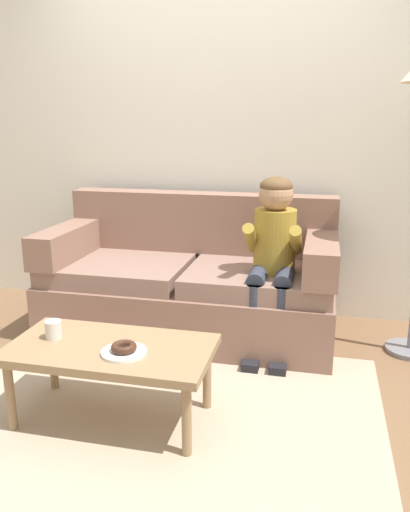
% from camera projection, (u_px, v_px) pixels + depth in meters
% --- Properties ---
extents(ground, '(10.00, 10.00, 0.00)m').
position_uv_depth(ground, '(163.00, 390.00, 2.79)').
color(ground, brown).
extents(wall_back, '(8.00, 0.10, 2.80)m').
position_uv_depth(wall_back, '(217.00, 124.00, 3.75)').
color(wall_back, silver).
rests_on(wall_back, ground).
extents(area_rug, '(2.31, 1.70, 0.01)m').
position_uv_depth(area_rug, '(148.00, 413.00, 2.55)').
color(area_rug, tan).
rests_on(area_rug, ground).
extents(couch, '(1.92, 0.90, 0.93)m').
position_uv_depth(couch, '(191.00, 283.00, 3.51)').
color(couch, '#846051').
rests_on(couch, ground).
extents(coffee_table, '(0.97, 0.51, 0.39)m').
position_uv_depth(coffee_table, '(111.00, 354.00, 2.42)').
color(coffee_table, '#937551').
rests_on(coffee_table, ground).
extents(person_child, '(0.34, 0.58, 1.10)m').
position_uv_depth(person_child, '(273.00, 249.00, 3.11)').
color(person_child, olive).
rests_on(person_child, ground).
extents(plate, '(0.21, 0.21, 0.01)m').
position_uv_depth(plate, '(124.00, 352.00, 2.33)').
color(plate, white).
rests_on(plate, coffee_table).
extents(donut, '(0.16, 0.16, 0.04)m').
position_uv_depth(donut, '(124.00, 347.00, 2.32)').
color(donut, '#422619').
rests_on(donut, plate).
extents(mug, '(0.08, 0.08, 0.09)m').
position_uv_depth(mug, '(53.00, 330.00, 2.48)').
color(mug, silver).
rests_on(mug, coffee_table).
extents(toy_controller, '(0.23, 0.09, 0.05)m').
position_uv_depth(toy_controller, '(76.00, 367.00, 2.99)').
color(toy_controller, red).
rests_on(toy_controller, ground).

